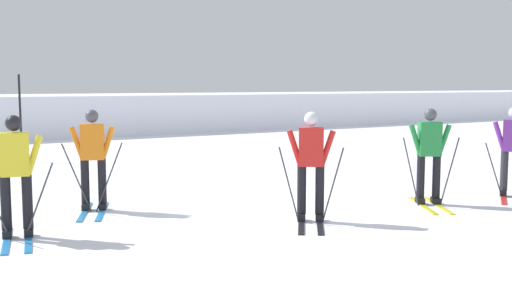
{
  "coord_description": "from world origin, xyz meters",
  "views": [
    {
      "loc": [
        -6.17,
        -9.12,
        2.13
      ],
      "look_at": [
        -0.11,
        0.31,
        0.9
      ],
      "focal_mm": 44.39,
      "sensor_mm": 36.0,
      "label": 1
    }
  ],
  "objects_px": {
    "skier_orange": "(93,157)",
    "trail_marker_pole": "(20,118)",
    "skier_red": "(311,163)",
    "skier_yellow": "(15,173)",
    "skier_green": "(429,153)"
  },
  "relations": [
    {
      "from": "skier_green",
      "to": "skier_yellow",
      "type": "xyz_separation_m",
      "value": [
        -6.7,
        1.37,
        -0.0
      ]
    },
    {
      "from": "skier_orange",
      "to": "skier_yellow",
      "type": "relative_size",
      "value": 1.0
    },
    {
      "from": "skier_green",
      "to": "trail_marker_pole",
      "type": "distance_m",
      "value": 11.5
    },
    {
      "from": "skier_red",
      "to": "skier_green",
      "type": "xyz_separation_m",
      "value": [
        2.62,
        -0.01,
        0.0
      ]
    },
    {
      "from": "skier_red",
      "to": "skier_yellow",
      "type": "xyz_separation_m",
      "value": [
        -4.08,
        1.36,
        -0.0
      ]
    },
    {
      "from": "trail_marker_pole",
      "to": "skier_orange",
      "type": "bearing_deg",
      "value": -94.11
    },
    {
      "from": "skier_orange",
      "to": "trail_marker_pole",
      "type": "height_order",
      "value": "trail_marker_pole"
    },
    {
      "from": "skier_red",
      "to": "trail_marker_pole",
      "type": "xyz_separation_m",
      "value": [
        -1.99,
        10.52,
        0.29
      ]
    },
    {
      "from": "skier_red",
      "to": "skier_green",
      "type": "height_order",
      "value": "same"
    },
    {
      "from": "skier_green",
      "to": "trail_marker_pole",
      "type": "xyz_separation_m",
      "value": [
        -4.62,
        10.53,
        0.29
      ]
    },
    {
      "from": "skier_yellow",
      "to": "skier_red",
      "type": "bearing_deg",
      "value": -18.41
    },
    {
      "from": "skier_orange",
      "to": "trail_marker_pole",
      "type": "xyz_separation_m",
      "value": [
        0.56,
        7.86,
        0.29
      ]
    },
    {
      "from": "skier_orange",
      "to": "skier_red",
      "type": "bearing_deg",
      "value": -46.13
    },
    {
      "from": "skier_green",
      "to": "skier_yellow",
      "type": "relative_size",
      "value": 1.0
    },
    {
      "from": "skier_yellow",
      "to": "trail_marker_pole",
      "type": "distance_m",
      "value": 9.4
    }
  ]
}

